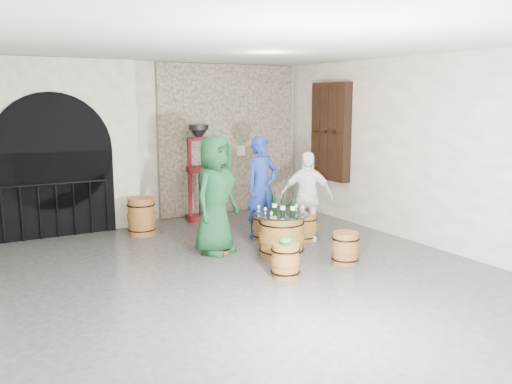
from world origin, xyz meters
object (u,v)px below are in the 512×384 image
person_white (307,196)px  side_barrel (141,216)px  barrel_stool_right (306,227)px  person_blue (262,187)px  person_green (216,195)px  wine_bottle_right (275,203)px  barrel_table (281,235)px  barrel_stool_near_right (345,248)px  barrel_stool_near_left (285,260)px  corking_press (200,165)px  wine_bottle_center (293,206)px  barrel_stool_far (264,226)px  barrel_stool_left (218,238)px  wine_bottle_left (283,206)px

person_white → side_barrel: person_white is taller
barrel_stool_right → person_blue: size_ratio=0.27×
person_green → person_blue: 1.25m
person_white → wine_bottle_right: 0.98m
barrel_table → barrel_stool_near_right: bearing=-52.7°
barrel_stool_near_left → corking_press: bearing=84.2°
barrel_stool_right → barrel_stool_near_left: 2.02m
barrel_stool_right → person_green: bearing=177.7°
wine_bottle_center → wine_bottle_right: same height
person_blue → barrel_stool_near_right: bearing=-90.0°
barrel_stool_far → wine_bottle_right: size_ratio=1.49×
barrel_stool_left → barrel_stool_near_left: same height
barrel_stool_near_right → barrel_stool_near_left: bearing=-175.8°
wine_bottle_left → person_blue: bearing=75.9°
barrel_table → corking_press: corking_press is taller
side_barrel → barrel_stool_near_left: bearing=-72.5°
barrel_stool_near_left → side_barrel: bearing=107.5°
barrel_stool_far → person_green: 1.37m
corking_press → person_blue: bearing=-70.4°
barrel_stool_left → corking_press: corking_press is taller
barrel_stool_right → side_barrel: (-2.41, 1.81, 0.10)m
person_green → corking_press: corking_press is taller
barrel_stool_near_right → barrel_table: bearing=127.3°
barrel_stool_right → wine_bottle_left: (-0.86, -0.61, 0.58)m
barrel_stool_near_left → side_barrel: (-1.04, 3.30, 0.10)m
barrel_stool_left → barrel_stool_near_right: (1.46, -1.46, 0.00)m
barrel_stool_far → wine_bottle_left: 1.21m
barrel_table → barrel_stool_right: 1.05m
barrel_table → barrel_stool_right: barrel_table is taller
wine_bottle_center → side_barrel: (-1.67, 2.52, -0.47)m
wine_bottle_right → wine_bottle_left: bearing=-86.7°
person_white → wine_bottle_right: (-0.90, -0.39, 0.03)m
barrel_stool_far → wine_bottle_left: wine_bottle_left is taller
barrel_stool_left → barrel_stool_far: (1.09, 0.37, 0.00)m
barrel_stool_near_left → person_white: 2.12m
barrel_stool_left → barrel_table: bearing=-37.6°
wine_bottle_center → side_barrel: 3.05m
barrel_stool_far → wine_bottle_center: bearing=-96.8°
barrel_stool_near_left → side_barrel: 3.46m
barrel_stool_near_left → person_white: bearing=47.4°
barrel_stool_far → barrel_stool_near_right: size_ratio=1.00×
person_green → person_blue: (1.14, 0.50, -0.04)m
person_white → barrel_stool_right: bearing=-112.4°
wine_bottle_center → person_green: bearing=141.3°
barrel_stool_near_right → side_barrel: 3.88m
barrel_stool_left → wine_bottle_center: (0.95, -0.76, 0.58)m
barrel_stool_left → person_blue: bearing=24.7°
barrel_stool_near_left → person_blue: (0.80, 2.07, 0.67)m
wine_bottle_right → barrel_table: bearing=-87.4°
barrel_stool_far → barrel_stool_right: same height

